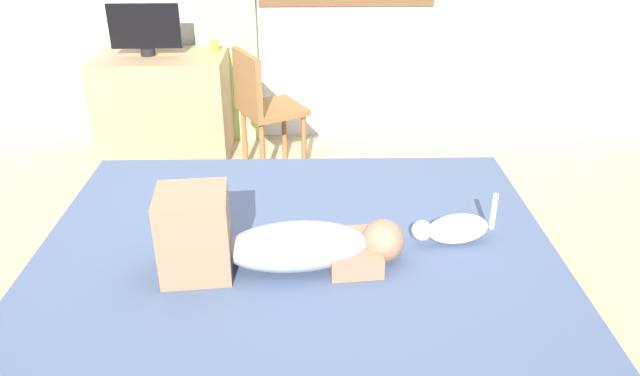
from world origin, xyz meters
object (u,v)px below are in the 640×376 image
at_px(bed, 298,289).
at_px(cat, 454,229).
at_px(desk, 165,106).
at_px(chair_by_desk, 263,104).
at_px(tv_monitor, 145,29).
at_px(cup, 214,46).
at_px(person_lying, 271,241).

bearing_deg(bed, cat, -1.44).
xyz_separation_m(desk, chair_by_desk, (0.73, -0.36, 0.14)).
height_order(cat, chair_by_desk, chair_by_desk).
bearing_deg(cat, chair_by_desk, 118.32).
bearing_deg(tv_monitor, cat, -50.01).
xyz_separation_m(tv_monitor, cup, (0.44, 0.10, -0.14)).
distance_m(person_lying, desk, 2.36).
xyz_separation_m(bed, chair_by_desk, (-0.25, 1.64, 0.27)).
relative_size(cat, chair_by_desk, 0.41).
relative_size(person_lying, desk, 1.05).
bearing_deg(cat, tv_monitor, 129.99).
height_order(bed, desk, desk).
distance_m(bed, tv_monitor, 2.37).
distance_m(desk, cup, 0.56).
xyz_separation_m(cup, chair_by_desk, (0.36, -0.46, -0.27)).
distance_m(cup, chair_by_desk, 0.64).
height_order(person_lying, cup, cup).
xyz_separation_m(desk, tv_monitor, (-0.07, -0.00, 0.55)).
height_order(cup, chair_by_desk, chair_by_desk).
bearing_deg(chair_by_desk, desk, 153.53).
bearing_deg(person_lying, desk, 112.07).
distance_m(bed, person_lying, 0.41).
xyz_separation_m(cat, desk, (-1.62, 2.02, -0.17)).
xyz_separation_m(person_lying, chair_by_desk, (-0.15, 1.81, -0.08)).
bearing_deg(cup, tv_monitor, -167.49).
distance_m(cat, desk, 2.60).
relative_size(bed, cat, 6.13).
bearing_deg(desk, cat, -51.25).
xyz_separation_m(tv_monitor, chair_by_desk, (0.80, -0.36, -0.41)).
bearing_deg(bed, desk, 116.00).
bearing_deg(person_lying, cup, 102.65).
height_order(person_lying, desk, person_lying).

